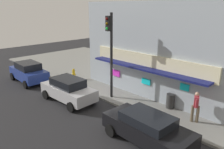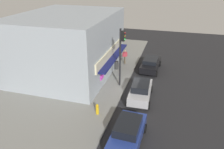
{
  "view_description": "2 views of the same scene",
  "coord_description": "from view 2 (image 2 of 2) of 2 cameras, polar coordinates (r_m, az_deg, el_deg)",
  "views": [
    {
      "loc": [
        10.72,
        -9.42,
        6.26
      ],
      "look_at": [
        0.32,
        0.81,
        1.74
      ],
      "focal_mm": 35.34,
      "sensor_mm": 36.0,
      "label": 1
    },
    {
      "loc": [
        -18.21,
        -3.89,
        10.38
      ],
      "look_at": [
        -0.17,
        1.32,
        1.49
      ],
      "focal_mm": 34.33,
      "sensor_mm": 36.0,
      "label": 2
    }
  ],
  "objects": [
    {
      "name": "traffic_light",
      "position": [
        20.24,
        2.46,
        6.34
      ],
      "size": [
        0.32,
        0.58,
        5.76
      ],
      "color": "black",
      "rests_on": "sidewalk"
    },
    {
      "name": "pedestrian",
      "position": [
        26.6,
        3.44,
        4.92
      ],
      "size": [
        0.46,
        0.61,
        1.76
      ],
      "color": "brown",
      "rests_on": "sidewalk"
    },
    {
      "name": "parked_car_blue",
      "position": [
        14.68,
        4.23,
        -15.14
      ],
      "size": [
        4.17,
        2.16,
        1.71
      ],
      "color": "navy",
      "rests_on": "ground_plane"
    },
    {
      "name": "parked_car_silver",
      "position": [
        19.48,
        7.6,
        -4.25
      ],
      "size": [
        4.23,
        2.13,
        1.64
      ],
      "color": "#B7B7BC",
      "rests_on": "ground_plane"
    },
    {
      "name": "fire_hydrant",
      "position": [
        17.32,
        -3.93,
        -9.19
      ],
      "size": [
        0.49,
        0.25,
        0.92
      ],
      "color": "gold",
      "rests_on": "sidewalk"
    },
    {
      "name": "sidewalk",
      "position": [
        23.06,
        -10.61,
        -1.7
      ],
      "size": [
        33.65,
        11.57,
        0.14
      ],
      "primitive_type": "cube",
      "color": "gray",
      "rests_on": "ground_plane"
    },
    {
      "name": "corner_building",
      "position": [
        24.26,
        -11.49,
        8.03
      ],
      "size": [
        12.24,
        10.43,
        6.47
      ],
      "color": "#9EA8B2",
      "rests_on": "sidewalk"
    },
    {
      "name": "parked_car_black",
      "position": [
        25.52,
        10.24,
        2.83
      ],
      "size": [
        4.52,
        2.23,
        1.48
      ],
      "color": "black",
      "rests_on": "ground_plane"
    },
    {
      "name": "trash_can",
      "position": [
        25.22,
        1.16,
        2.52
      ],
      "size": [
        0.52,
        0.52,
        0.93
      ],
      "primitive_type": "cylinder",
      "color": "#2D2D2D",
      "rests_on": "sidewalk"
    },
    {
      "name": "ground_plane",
      "position": [
        21.32,
        3.54,
        -3.85
      ],
      "size": [
        50.48,
        50.48,
        0.0
      ],
      "primitive_type": "plane",
      "color": "#232326"
    }
  ]
}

